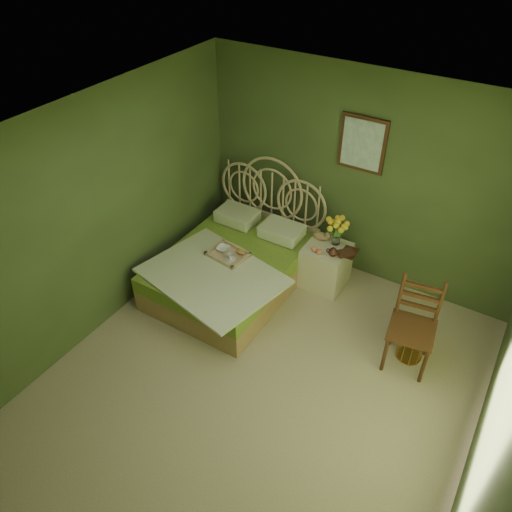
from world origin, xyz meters
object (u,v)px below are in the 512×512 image
Objects in this scene: nightstand at (327,260)px; chair at (416,319)px; birdcage at (412,343)px; bed at (233,265)px.

chair is at bearing -26.94° from nightstand.
birdcage is (1.30, -0.63, -0.15)m from nightstand.
nightstand is (0.97, 0.62, 0.06)m from bed.
bed is 5.27× the size of birdcage.
bed is 2.27m from birdcage.
bed is at bearing 170.52° from chair.
bed reaches higher than chair.
chair reaches higher than nightstand.
birdcage is (0.02, 0.02, -0.37)m from chair.
chair reaches higher than birdcage.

